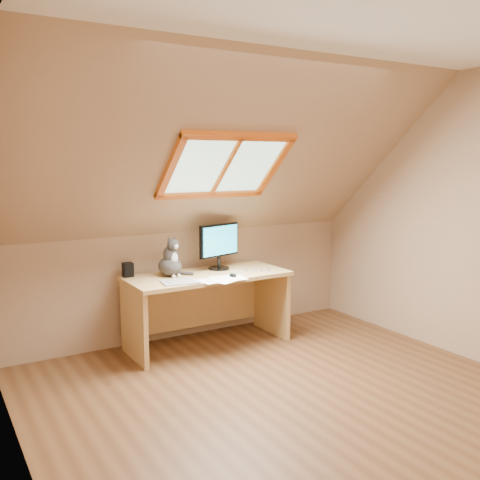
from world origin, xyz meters
TOP-DOWN VIEW (x-y plane):
  - ground at (0.00, 0.00)m, footprint 3.50×3.50m
  - room_shell at (0.00, -0.09)m, footprint 3.52×3.52m
  - desk at (0.00, 1.44)m, footprint 1.45×0.63m
  - monitor at (0.19, 1.50)m, footprint 0.45×0.19m
  - cat at (-0.31, 1.47)m, footprint 0.24×0.27m
  - desk_speaker at (-0.64, 1.63)m, footprint 0.09×0.09m
  - graphics_tablet at (-0.35, 1.19)m, footprint 0.32×0.25m
  - mouse at (0.13, 1.14)m, footprint 0.07×0.11m
  - papers at (-0.00, 1.12)m, footprint 0.35×0.30m
  - cables at (0.38, 1.26)m, footprint 0.51×0.26m

SIDE VIEW (x-z plane):
  - ground at x=0.00m, z-range 0.00..0.00m
  - desk at x=0.00m, z-range 0.12..0.78m
  - papers at x=0.00m, z-range 0.66..0.67m
  - cables at x=0.38m, z-range 0.66..0.67m
  - graphics_tablet at x=-0.35m, z-range 0.66..0.67m
  - mouse at x=0.13m, z-range 0.66..0.69m
  - desk_speaker at x=-0.64m, z-range 0.66..0.78m
  - cat at x=-0.31m, z-range 0.61..0.97m
  - monitor at x=0.19m, z-range 0.69..1.12m
  - room_shell at x=0.00m, z-range 0.23..2.64m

